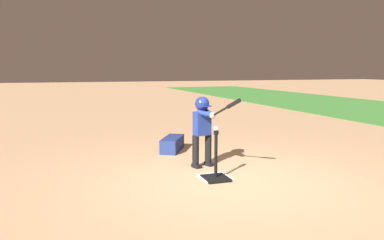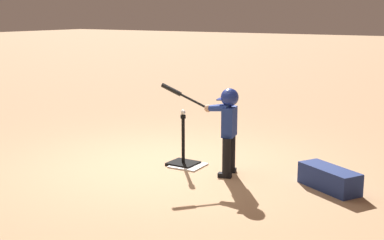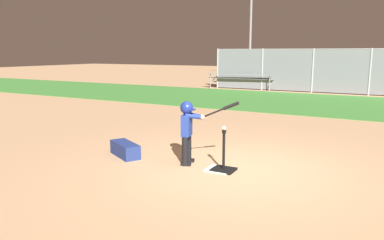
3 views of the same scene
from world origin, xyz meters
TOP-DOWN VIEW (x-y plane):
  - ground_plane at (0.00, 0.00)m, footprint 90.00×90.00m
  - home_plate at (-0.27, -0.16)m, footprint 0.46×0.46m
  - batting_tee at (-0.17, -0.18)m, footprint 0.40×0.36m
  - batter_child at (-0.93, -0.10)m, footprint 1.08×0.46m
  - baseball at (-0.17, -0.18)m, footprint 0.07×0.07m
  - equipment_bag at (-2.32, -0.25)m, footprint 0.89×0.69m

SIDE VIEW (x-z plane):
  - ground_plane at x=0.00m, z-range 0.00..0.00m
  - home_plate at x=-0.27m, z-range 0.00..0.02m
  - batting_tee at x=-0.17m, z-range -0.26..0.49m
  - equipment_bag at x=-2.32m, z-range 0.00..0.28m
  - batter_child at x=-0.93m, z-range 0.15..1.38m
  - baseball at x=-0.17m, z-range 0.74..0.82m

